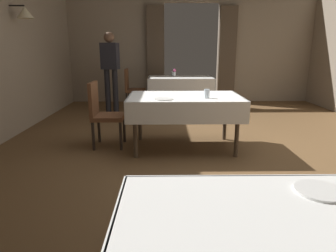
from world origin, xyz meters
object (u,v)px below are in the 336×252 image
at_px(dining_table_mid, 184,102).
at_px(chair_mid_left, 103,111).
at_px(glass_far_b, 173,74).
at_px(glass_mid_b, 207,94).
at_px(plate_mid_a, 164,99).
at_px(plate_near_b, 320,191).
at_px(person_waiter_by_doorway, 110,66).
at_px(dining_table_far, 180,81).
at_px(chair_far_left, 132,87).
at_px(flower_vase_far, 175,72).

relative_size(dining_table_mid, chair_mid_left, 1.66).
distance_m(chair_mid_left, glass_far_b, 3.29).
relative_size(chair_mid_left, glass_mid_b, 7.94).
bearing_deg(plate_mid_a, glass_far_b, 86.29).
bearing_deg(glass_far_b, plate_near_b, -85.49).
relative_size(plate_near_b, plate_mid_a, 0.92).
bearing_deg(plate_near_b, chair_mid_left, 118.10).
bearing_deg(plate_mid_a, chair_mid_left, 155.45).
bearing_deg(person_waiter_by_doorway, chair_mid_left, -83.44).
bearing_deg(dining_table_far, chair_mid_left, -114.44).
height_order(dining_table_mid, dining_table_far, same).
distance_m(plate_near_b, glass_far_b, 6.06).
bearing_deg(chair_mid_left, glass_mid_b, -11.57).
height_order(glass_mid_b, person_waiter_by_doorway, person_waiter_by_doorway).
xyz_separation_m(chair_far_left, plate_near_b, (1.44, -5.74, 0.24)).
bearing_deg(glass_far_b, flower_vase_far, -85.62).
xyz_separation_m(chair_far_left, plate_mid_a, (0.74, -3.19, 0.24)).
bearing_deg(glass_mid_b, dining_table_far, 93.42).
xyz_separation_m(chair_far_left, flower_vase_far, (0.99, -0.01, 0.33)).
bearing_deg(chair_far_left, plate_mid_a, -76.94).
distance_m(dining_table_mid, flower_vase_far, 2.88).
distance_m(chair_mid_left, plate_near_b, 3.35).
distance_m(plate_mid_a, glass_mid_b, 0.58).
relative_size(dining_table_mid, person_waiter_by_doorway, 0.90).
bearing_deg(dining_table_mid, glass_mid_b, -36.26).
xyz_separation_m(flower_vase_far, glass_far_b, (-0.02, 0.31, -0.05)).
bearing_deg(chair_far_left, glass_far_b, 16.96).
bearing_deg(flower_vase_far, glass_mid_b, -84.17).
bearing_deg(plate_near_b, glass_mid_b, 93.00).
distance_m(chair_far_left, plate_near_b, 5.93).
bearing_deg(dining_table_mid, person_waiter_by_doorway, 120.20).
bearing_deg(glass_mid_b, chair_mid_left, 168.43).
height_order(dining_table_mid, glass_mid_b, glass_mid_b).
relative_size(dining_table_mid, glass_mid_b, 13.21).
distance_m(dining_table_mid, person_waiter_by_doorway, 2.87).
xyz_separation_m(glass_far_b, person_waiter_by_doorway, (-1.37, -0.72, 0.23)).
relative_size(flower_vase_far, glass_far_b, 1.87).
relative_size(dining_table_mid, dining_table_far, 1.05).
height_order(flower_vase_far, person_waiter_by_doorway, person_waiter_by_doorway).
bearing_deg(flower_vase_far, glass_far_b, 94.38).
xyz_separation_m(dining_table_far, chair_mid_left, (-1.25, -2.76, -0.15)).
height_order(plate_mid_a, glass_mid_b, glass_mid_b).
relative_size(chair_mid_left, chair_far_left, 1.00).
distance_m(chair_far_left, glass_far_b, 1.05).
bearing_deg(dining_table_far, glass_mid_b, -86.58).
distance_m(dining_table_far, flower_vase_far, 0.23).
bearing_deg(plate_mid_a, person_waiter_by_doorway, 112.46).
distance_m(chair_mid_left, plate_mid_a, 0.99).
height_order(dining_table_far, glass_far_b, glass_far_b).
height_order(dining_table_mid, plate_mid_a, plate_mid_a).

